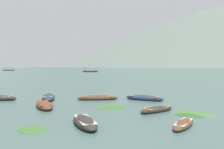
{
  "coord_description": "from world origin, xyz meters",
  "views": [
    {
      "loc": [
        1.57,
        -6.94,
        3.34
      ],
      "look_at": [
        2.76,
        52.66,
        1.33
      ],
      "focal_mm": 38.08,
      "sensor_mm": 36.0,
      "label": 1
    }
  ],
  "objects_px": {
    "rowboat_7": "(144,98)",
    "rowboat_1": "(98,98)",
    "rowboat_0": "(157,110)",
    "rowboat_9": "(49,97)",
    "rowboat_8": "(85,122)",
    "ferry_0": "(90,71)",
    "ferry_1": "(9,70)",
    "rowboat_6": "(184,124)",
    "rowboat_2": "(44,105)"
  },
  "relations": [
    {
      "from": "ferry_0",
      "to": "rowboat_7",
      "type": "bearing_deg",
      "value": -83.38
    },
    {
      "from": "rowboat_8",
      "to": "ferry_1",
      "type": "bearing_deg",
      "value": 113.55
    },
    {
      "from": "rowboat_0",
      "to": "rowboat_1",
      "type": "relative_size",
      "value": 0.77
    },
    {
      "from": "ferry_1",
      "to": "rowboat_1",
      "type": "bearing_deg",
      "value": -65.12
    },
    {
      "from": "rowboat_7",
      "to": "ferry_1",
      "type": "xyz_separation_m",
      "value": [
        -84.72,
        172.85,
        0.26
      ]
    },
    {
      "from": "rowboat_9",
      "to": "ferry_0",
      "type": "relative_size",
      "value": 0.53
    },
    {
      "from": "rowboat_0",
      "to": "rowboat_9",
      "type": "xyz_separation_m",
      "value": [
        -9.62,
        6.78,
        0.07
      ]
    },
    {
      "from": "rowboat_8",
      "to": "ferry_1",
      "type": "distance_m",
      "value": 199.52
    },
    {
      "from": "rowboat_6",
      "to": "ferry_1",
      "type": "distance_m",
      "value": 202.2
    },
    {
      "from": "rowboat_7",
      "to": "rowboat_1",
      "type": "bearing_deg",
      "value": 176.7
    },
    {
      "from": "rowboat_0",
      "to": "rowboat_2",
      "type": "xyz_separation_m",
      "value": [
        -8.78,
        1.95,
        0.04
      ]
    },
    {
      "from": "rowboat_8",
      "to": "rowboat_6",
      "type": "bearing_deg",
      "value": -4.5
    },
    {
      "from": "rowboat_1",
      "to": "ferry_1",
      "type": "height_order",
      "value": "ferry_1"
    },
    {
      "from": "rowboat_8",
      "to": "rowboat_9",
      "type": "xyz_separation_m",
      "value": [
        -4.68,
        10.65,
        0.06
      ]
    },
    {
      "from": "rowboat_2",
      "to": "rowboat_7",
      "type": "distance_m",
      "value": 9.79
    },
    {
      "from": "rowboat_6",
      "to": "ferry_0",
      "type": "relative_size",
      "value": 0.35
    },
    {
      "from": "rowboat_1",
      "to": "rowboat_6",
      "type": "bearing_deg",
      "value": -64.06
    },
    {
      "from": "rowboat_8",
      "to": "ferry_0",
      "type": "distance_m",
      "value": 131.13
    },
    {
      "from": "rowboat_7",
      "to": "ferry_1",
      "type": "bearing_deg",
      "value": 116.11
    },
    {
      "from": "rowboat_8",
      "to": "ferry_0",
      "type": "bearing_deg",
      "value": 93.94
    },
    {
      "from": "rowboat_7",
      "to": "ferry_0",
      "type": "relative_size",
      "value": 0.46
    },
    {
      "from": "rowboat_1",
      "to": "ferry_0",
      "type": "relative_size",
      "value": 0.47
    },
    {
      "from": "rowboat_6",
      "to": "rowboat_9",
      "type": "relative_size",
      "value": 0.66
    },
    {
      "from": "ferry_0",
      "to": "ferry_1",
      "type": "bearing_deg",
      "value": 143.63
    },
    {
      "from": "rowboat_0",
      "to": "rowboat_9",
      "type": "distance_m",
      "value": 11.77
    },
    {
      "from": "rowboat_1",
      "to": "ferry_1",
      "type": "distance_m",
      "value": 190.24
    },
    {
      "from": "ferry_0",
      "to": "ferry_1",
      "type": "relative_size",
      "value": 0.94
    },
    {
      "from": "rowboat_1",
      "to": "rowboat_8",
      "type": "xyz_separation_m",
      "value": [
        -0.31,
        -10.32,
        -0.01
      ]
    },
    {
      "from": "rowboat_9",
      "to": "rowboat_1",
      "type": "bearing_deg",
      "value": -3.81
    },
    {
      "from": "ferry_0",
      "to": "ferry_1",
      "type": "xyz_separation_m",
      "value": [
        -70.71,
        52.08,
        -0.0
      ]
    },
    {
      "from": "rowboat_9",
      "to": "rowboat_0",
      "type": "bearing_deg",
      "value": -35.17
    },
    {
      "from": "rowboat_8",
      "to": "rowboat_9",
      "type": "distance_m",
      "value": 11.63
    },
    {
      "from": "rowboat_1",
      "to": "rowboat_2",
      "type": "bearing_deg",
      "value": -132.67
    },
    {
      "from": "rowboat_7",
      "to": "rowboat_8",
      "type": "relative_size",
      "value": 1.02
    },
    {
      "from": "rowboat_7",
      "to": "rowboat_8",
      "type": "xyz_separation_m",
      "value": [
        -5.0,
        -10.05,
        -0.02
      ]
    },
    {
      "from": "rowboat_7",
      "to": "ferry_0",
      "type": "bearing_deg",
      "value": 96.62
    },
    {
      "from": "rowboat_0",
      "to": "rowboat_6",
      "type": "relative_size",
      "value": 1.04
    },
    {
      "from": "rowboat_7",
      "to": "rowboat_2",
      "type": "bearing_deg",
      "value": -154.42
    },
    {
      "from": "rowboat_2",
      "to": "rowboat_7",
      "type": "xyz_separation_m",
      "value": [
        8.83,
        4.23,
        -0.0
      ]
    },
    {
      "from": "rowboat_6",
      "to": "rowboat_7",
      "type": "relative_size",
      "value": 0.76
    },
    {
      "from": "rowboat_7",
      "to": "rowboat_9",
      "type": "xyz_separation_m",
      "value": [
        -9.68,
        0.6,
        0.03
      ]
    },
    {
      "from": "rowboat_6",
      "to": "ferry_1",
      "type": "relative_size",
      "value": 0.33
    },
    {
      "from": "rowboat_0",
      "to": "rowboat_8",
      "type": "bearing_deg",
      "value": -141.94
    },
    {
      "from": "rowboat_2",
      "to": "ferry_0",
      "type": "distance_m",
      "value": 125.11
    },
    {
      "from": "ferry_1",
      "to": "rowboat_9",
      "type": "bearing_deg",
      "value": -66.46
    },
    {
      "from": "rowboat_2",
      "to": "ferry_0",
      "type": "height_order",
      "value": "ferry_0"
    },
    {
      "from": "rowboat_2",
      "to": "rowboat_9",
      "type": "distance_m",
      "value": 4.9
    },
    {
      "from": "rowboat_2",
      "to": "rowboat_7",
      "type": "bearing_deg",
      "value": 25.58
    },
    {
      "from": "rowboat_9",
      "to": "ferry_1",
      "type": "distance_m",
      "value": 187.89
    },
    {
      "from": "rowboat_7",
      "to": "rowboat_9",
      "type": "bearing_deg",
      "value": 176.44
    }
  ]
}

